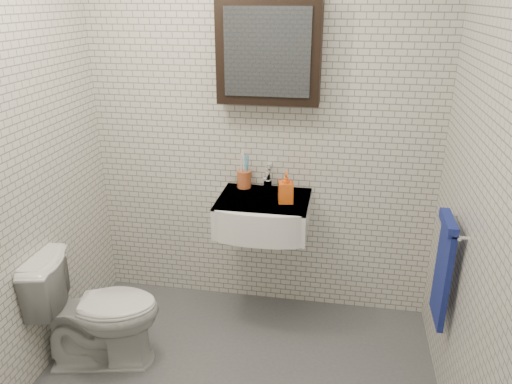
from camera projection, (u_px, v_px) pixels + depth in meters
room_shell at (223, 131)px, 2.10m from camera, size 2.22×2.02×2.51m
washbasin at (263, 215)px, 3.02m from camera, size 0.55×0.50×0.20m
faucet at (268, 179)px, 3.14m from camera, size 0.06×0.20×0.15m
mirror_cabinet at (269, 51)px, 2.85m from camera, size 0.60×0.15×0.60m
towel_rail at (444, 266)px, 2.52m from camera, size 0.09×0.30×0.58m
toothbrush_cup at (244, 178)px, 3.18m from camera, size 0.09×0.09×0.24m
soap_bottle at (286, 187)px, 2.94m from camera, size 0.10×0.10×0.19m
toilet at (98, 310)px, 2.81m from camera, size 0.75×0.52×0.69m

